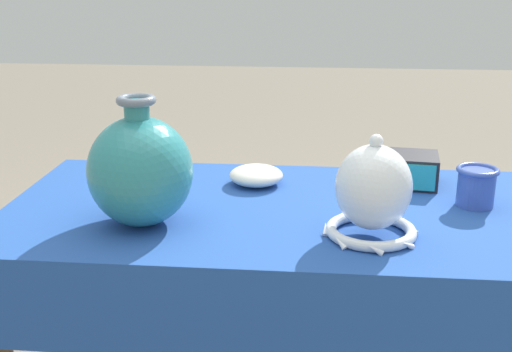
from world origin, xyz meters
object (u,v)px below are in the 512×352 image
object	(u,v)px
vase_tall_bulbous	(140,170)
vase_dome_bell	(373,194)
cup_wide_cobalt	(476,185)
mosaic_tile_box	(410,170)
bowl_shallow_ivory	(256,175)

from	to	relation	value
vase_tall_bulbous	vase_dome_bell	xyz separation A→B (m)	(0.47, -0.02, -0.03)
vase_dome_bell	cup_wide_cobalt	world-z (taller)	vase_dome_bell
mosaic_tile_box	bowl_shallow_ivory	xyz separation A→B (m)	(-0.38, -0.04, -0.01)
mosaic_tile_box	cup_wide_cobalt	bearing A→B (deg)	-41.25
vase_dome_bell	cup_wide_cobalt	distance (m)	0.32
vase_tall_bulbous	cup_wide_cobalt	xyz separation A→B (m)	(0.72, 0.17, -0.07)
vase_tall_bulbous	cup_wide_cobalt	world-z (taller)	vase_tall_bulbous
cup_wide_cobalt	mosaic_tile_box	bearing A→B (deg)	132.14
vase_tall_bulbous	bowl_shallow_ivory	size ratio (longest dim) A/B	2.04
vase_dome_bell	bowl_shallow_ivory	xyz separation A→B (m)	(-0.26, 0.30, -0.07)
vase_dome_bell	cup_wide_cobalt	xyz separation A→B (m)	(0.25, 0.19, -0.04)
vase_tall_bulbous	cup_wide_cobalt	bearing A→B (deg)	13.53
cup_wide_cobalt	vase_dome_bell	bearing A→B (deg)	-141.77
bowl_shallow_ivory	cup_wide_cobalt	bearing A→B (deg)	-11.52
vase_dome_bell	vase_tall_bulbous	bearing A→B (deg)	177.42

